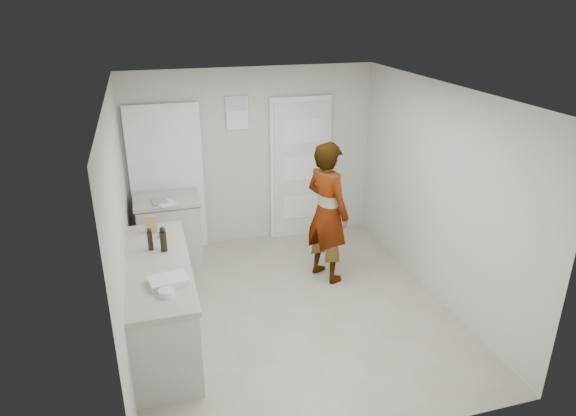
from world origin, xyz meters
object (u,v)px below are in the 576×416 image
object	(u,v)px
person	(327,212)
spice_jar	(160,235)
baking_dish	(168,281)
cake_mix_box	(151,224)
oil_cruet_b	(150,240)
oil_cruet_a	(163,240)
egg_bowl	(166,293)

from	to	relation	value
person	spice_jar	size ratio (longest dim) A/B	25.08
spice_jar	baking_dish	world-z (taller)	spice_jar
cake_mix_box	spice_jar	world-z (taller)	cake_mix_box
spice_jar	baking_dish	size ratio (longest dim) A/B	0.19
spice_jar	oil_cruet_b	size ratio (longest dim) A/B	0.29
oil_cruet_a	egg_bowl	bearing A→B (deg)	-92.20
oil_cruet_b	baking_dish	world-z (taller)	oil_cruet_b
person	spice_jar	bearing A→B (deg)	71.70
cake_mix_box	baking_dish	world-z (taller)	cake_mix_box
spice_jar	egg_bowl	world-z (taller)	spice_jar
spice_jar	egg_bowl	distance (m)	1.22
oil_cruet_a	oil_cruet_b	world-z (taller)	oil_cruet_a
spice_jar	egg_bowl	xyz separation A→B (m)	(-0.01, -1.22, -0.01)
cake_mix_box	oil_cruet_a	size ratio (longest dim) A/B	0.74
person	baking_dish	world-z (taller)	person
person	egg_bowl	bearing A→B (deg)	100.67
cake_mix_box	oil_cruet_a	world-z (taller)	oil_cruet_a
spice_jar	egg_bowl	bearing A→B (deg)	-90.54
cake_mix_box	spice_jar	distance (m)	0.19
oil_cruet_b	egg_bowl	bearing A→B (deg)	-84.18
person	oil_cruet_a	size ratio (longest dim) A/B	6.58
cake_mix_box	person	bearing A→B (deg)	9.20
cake_mix_box	oil_cruet_b	world-z (taller)	oil_cruet_b
oil_cruet_b	baking_dish	xyz separation A→B (m)	(0.13, -0.74, -0.09)
cake_mix_box	baking_dish	bearing A→B (deg)	-77.75
person	oil_cruet_b	distance (m)	2.19
oil_cruet_b	egg_bowl	xyz separation A→B (m)	(0.10, -0.95, -0.09)
oil_cruet_a	baking_dish	size ratio (longest dim) A/B	0.72
cake_mix_box	oil_cruet_b	xyz separation A→B (m)	(-0.02, -0.43, 0.02)
person	oil_cruet_a	world-z (taller)	person
cake_mix_box	spice_jar	xyz separation A→B (m)	(0.08, -0.16, -0.06)
person	oil_cruet_b	xyz separation A→B (m)	(-2.12, -0.50, 0.15)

